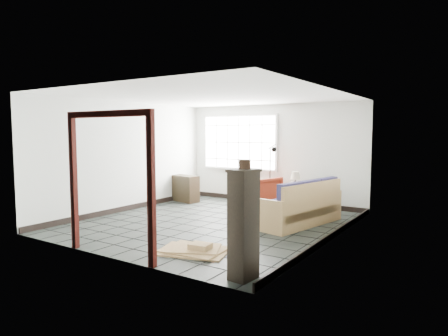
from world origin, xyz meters
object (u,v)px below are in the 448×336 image
Objects in this scene: futon_sofa at (301,208)px; tall_shelf at (244,224)px; armchair at (258,191)px; side_table at (298,191)px.

futon_sofa is 1.56× the size of tall_shelf.
armchair is at bearing 121.89° from tall_shelf.
armchair is at bearing 159.80° from futon_sofa.
tall_shelf is (2.08, -4.21, 0.27)m from armchair.
side_table is 4.97m from tall_shelf.
side_table is (-0.71, 1.55, 0.11)m from futon_sofa.
tall_shelf is (1.28, -4.80, 0.27)m from side_table.
side_table is at bearing 110.50° from tall_shelf.
futon_sofa is 1.79m from armchair.
side_table is at bearing -127.75° from armchair.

